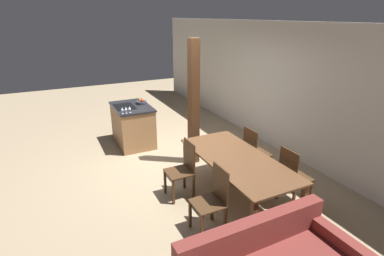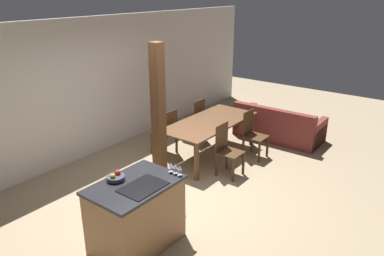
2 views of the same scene
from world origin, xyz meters
The scene contains 13 objects.
ground_plane centered at (0.00, 0.00, 0.00)m, with size 16.00×16.00×0.00m, color #9E896B.
wall_back centered at (0.00, 2.49, 1.35)m, with size 11.20×0.08×2.70m.
kitchen_island centered at (-1.32, -0.36, 0.46)m, with size 1.14×0.79×0.92m.
fruit_bowl centered at (-1.40, -0.11, 0.96)m, with size 0.23×0.23×0.11m.
wine_glass_near centered at (-0.82, -0.68, 1.02)m, with size 0.06×0.06×0.14m.
wine_glass_middle centered at (-0.82, -0.60, 1.02)m, with size 0.06×0.06×0.14m.
wine_glass_far centered at (-0.82, -0.53, 1.02)m, with size 0.06×0.06×0.14m.
dining_table centered at (1.58, 0.51, 0.65)m, with size 2.13×0.97×0.73m.
dining_chair_near_left centered at (1.10, -0.20, 0.49)m, with size 0.40×0.40×0.95m.
dining_chair_near_right centered at (2.06, -0.20, 0.49)m, with size 0.40×0.40×0.95m.
dining_chair_far_left centered at (1.10, 1.21, 0.49)m, with size 0.40×0.40×0.95m.
dining_chair_far_right centered at (2.06, 1.21, 0.49)m, with size 0.40×0.40×0.95m.
timber_post centered at (0.08, 0.49, 1.22)m, with size 0.18×0.18×2.43m.
Camera 1 is at (5.01, -1.96, 2.82)m, focal length 28.00 mm.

